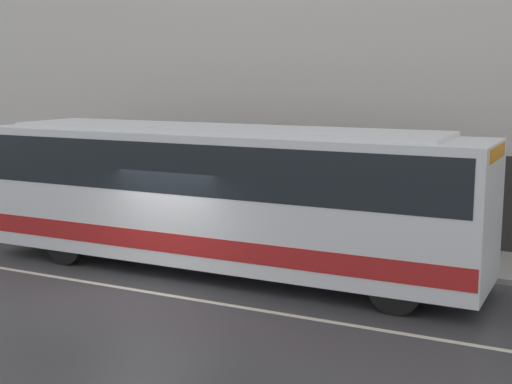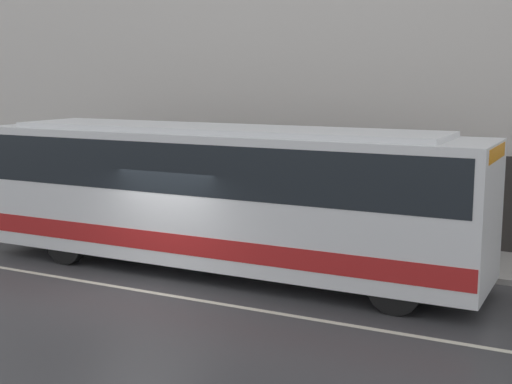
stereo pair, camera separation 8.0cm
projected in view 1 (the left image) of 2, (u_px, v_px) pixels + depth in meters
The scene contains 6 objects.
ground_plane at pixel (145, 292), 15.36m from camera, with size 60.00×60.00×0.00m, color #38383A.
sidewalk at pixel (257, 238), 20.06m from camera, with size 60.00×2.70×0.13m.
building_facade at pixel (280, 62), 20.57m from camera, with size 60.00×0.35×10.37m.
lane_stripe at pixel (145, 292), 15.35m from camera, with size 54.00×0.14×0.01m.
transit_bus at pixel (220, 191), 16.62m from camera, with size 12.32×2.56×3.45m.
pedestrian_waiting at pixel (193, 198), 21.92m from camera, with size 0.36×0.36×1.61m.
Camera 1 is at (8.78, -12.15, 4.62)m, focal length 50.00 mm.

